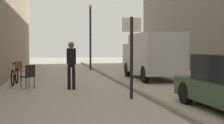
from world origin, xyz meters
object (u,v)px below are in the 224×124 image
(lamp_post, at_px, (90,32))
(cafe_chair_near_window, at_px, (29,75))
(delivery_van, at_px, (152,55))
(bicycle_leaning, at_px, (15,77))
(street_sign_post, at_px, (132,50))
(pedestrian_main_foreground, at_px, (71,62))
(cafe_chair_by_doorway, at_px, (20,69))

(lamp_post, height_order, cafe_chair_near_window, lamp_post)
(lamp_post, distance_m, cafe_chair_near_window, 11.10)
(cafe_chair_near_window, bearing_deg, delivery_van, -11.64)
(bicycle_leaning, bearing_deg, street_sign_post, -45.51)
(pedestrian_main_foreground, relative_size, cafe_chair_by_doorway, 1.97)
(street_sign_post, distance_m, cafe_chair_by_doorway, 8.26)
(delivery_van, distance_m, lamp_post, 7.94)
(delivery_van, xyz_separation_m, cafe_chair_near_window, (-5.99, -2.80, -0.71))
(lamp_post, distance_m, bicycle_leaning, 10.27)
(street_sign_post, xyz_separation_m, cafe_chair_near_window, (-3.39, 3.36, -1.00))
(pedestrian_main_foreground, height_order, cafe_chair_near_window, pedestrian_main_foreground)
(cafe_chair_near_window, xyz_separation_m, cafe_chair_by_doorway, (-0.68, 3.75, 0.00))
(pedestrian_main_foreground, xyz_separation_m, bicycle_leaning, (-2.32, 1.87, -0.69))
(street_sign_post, distance_m, cafe_chair_near_window, 4.88)
(cafe_chair_near_window, height_order, cafe_chair_by_doorway, same)
(pedestrian_main_foreground, xyz_separation_m, delivery_van, (4.34, 3.43, 0.19))
(lamp_post, relative_size, bicycle_leaning, 2.69)
(delivery_van, relative_size, lamp_post, 1.04)
(pedestrian_main_foreground, height_order, street_sign_post, street_sign_post)
(delivery_van, bearing_deg, street_sign_post, -113.34)
(delivery_van, height_order, cafe_chair_by_doorway, delivery_van)
(street_sign_post, height_order, lamp_post, lamp_post)
(bicycle_leaning, xyz_separation_m, cafe_chair_by_doorway, (-0.02, 2.52, 0.17))
(delivery_van, relative_size, bicycle_leaning, 2.80)
(lamp_post, relative_size, cafe_chair_near_window, 5.06)
(cafe_chair_by_doorway, bearing_deg, delivery_van, 126.51)
(bicycle_leaning, bearing_deg, cafe_chair_by_doorway, 93.42)
(lamp_post, xyz_separation_m, cafe_chair_by_doorway, (-4.36, -6.49, -2.18))
(delivery_van, height_order, lamp_post, lamp_post)
(pedestrian_main_foreground, xyz_separation_m, street_sign_post, (1.73, -2.72, 0.48))
(delivery_van, bearing_deg, lamp_post, 106.85)
(delivery_van, distance_m, cafe_chair_by_doorway, 6.78)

